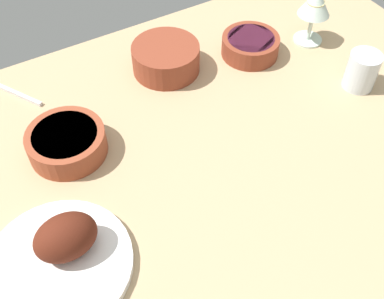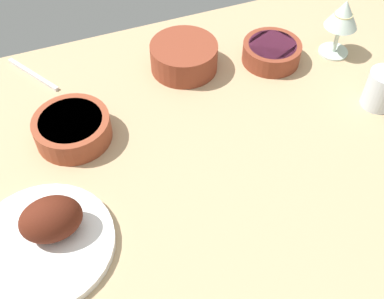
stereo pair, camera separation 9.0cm
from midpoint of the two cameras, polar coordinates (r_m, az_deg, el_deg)
The scene contains 8 objects.
dining_table at distance 93.10cm, azimuth -2.76°, elevation -1.76°, with size 140.00×90.00×4.00cm, color tan.
plate_near_viewer at distance 80.94cm, azimuth -18.77°, elevation -12.15°, with size 24.17×24.17×8.90cm.
bowl_onions at distance 113.29cm, azimuth 4.82°, elevation 12.45°, with size 13.52×13.52×4.70cm.
bowl_pasta at distance 108.37cm, azimuth -5.62°, elevation 10.98°, with size 15.38×15.38×6.36cm.
bowl_potatoes at distance 94.59cm, azimuth -17.67°, elevation 0.73°, with size 15.24×15.24×5.12cm.
wine_glass at distance 115.71cm, azimuth 12.56°, elevation 16.73°, with size 7.60×7.60×14.00cm.
water_tumbler at distance 108.12cm, azimuth 17.75°, elevation 9.00°, with size 6.90×6.90×8.37cm, color silver.
fork_loose at distance 112.67cm, azimuth -23.21°, elevation 6.37°, with size 16.56×0.90×0.80cm, color silver.
Camera 1 is at (-29.48, -50.59, 74.53)cm, focal length 43.83 mm.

